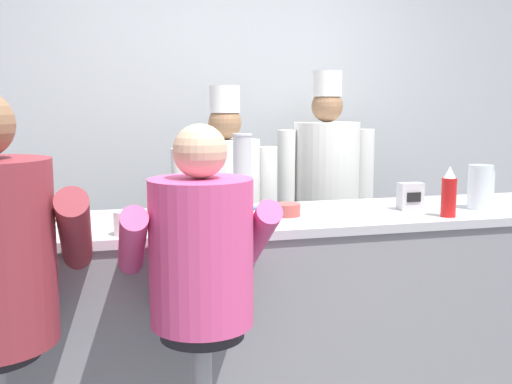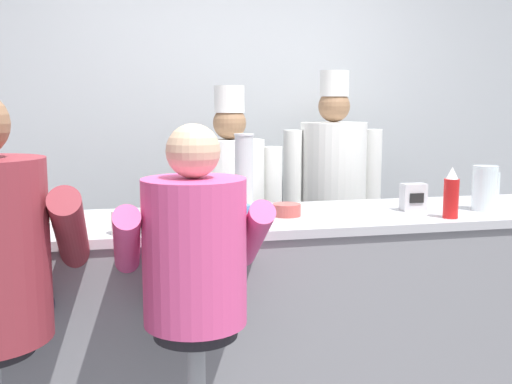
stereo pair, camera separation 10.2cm
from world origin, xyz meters
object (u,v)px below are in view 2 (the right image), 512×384
cup_stack_steel (244,171)px  cook_in_whites_near (230,211)px  cereal_bowl (287,210)px  coffee_mug_white (124,222)px  ketchup_bottle_red (451,194)px  diner_seated_pink (194,263)px  napkin_dispenser_chrome (413,197)px  cook_in_whites_far (333,191)px  water_pitcher_clear (485,188)px  coffee_mug_blue (242,215)px  breakfast_plate (61,220)px

cup_stack_steel → cook_in_whites_near: cook_in_whites_near is taller
cereal_bowl → coffee_mug_white: (-0.75, -0.24, 0.02)m
ketchup_bottle_red → cup_stack_steel: cup_stack_steel is taller
diner_seated_pink → ketchup_bottle_red: bearing=15.7°
napkin_dispenser_chrome → diner_seated_pink: 1.31m
cup_stack_steel → cook_in_whites_far: bearing=45.1°
ketchup_bottle_red → cook_in_whites_far: (-0.13, 1.23, -0.15)m
napkin_dispenser_chrome → cook_in_whites_near: cook_in_whites_near is taller
water_pitcher_clear → cook_in_whites_far: (-0.40, 1.08, -0.15)m
ketchup_bottle_red → cup_stack_steel: 1.00m
water_pitcher_clear → cereal_bowl: bearing=176.1°
napkin_dispenser_chrome → ketchup_bottle_red: bearing=-72.1°
coffee_mug_blue → cup_stack_steel: 0.46m
breakfast_plate → water_pitcher_clear: bearing=-3.8°
water_pitcher_clear → cup_stack_steel: size_ratio=0.59×
coffee_mug_blue → napkin_dispenser_chrome: size_ratio=1.04×
cereal_bowl → breakfast_plate: bearing=176.3°
cup_stack_steel → coffee_mug_blue: bearing=-102.9°
ketchup_bottle_red → water_pitcher_clear: ketchup_bottle_red is taller
water_pitcher_clear → napkin_dispenser_chrome: water_pitcher_clear is taller
water_pitcher_clear → coffee_mug_blue: bearing=-175.3°
cereal_bowl → napkin_dispenser_chrome: size_ratio=1.00×
water_pitcher_clear → cook_in_whites_near: cook_in_whites_near is taller
ketchup_bottle_red → breakfast_plate: size_ratio=1.05×
cook_in_whites_far → water_pitcher_clear: bearing=-69.6°
cereal_bowl → coffee_mug_white: bearing=-162.1°
water_pitcher_clear → coffee_mug_white: 1.77m
water_pitcher_clear → coffee_mug_blue: size_ratio=1.59×
ketchup_bottle_red → coffee_mug_blue: (-0.98, 0.05, -0.07)m
coffee_mug_blue → cup_stack_steel: size_ratio=0.37×
water_pitcher_clear → cup_stack_steel: bearing=164.5°
breakfast_plate → cereal_bowl: (1.03, -0.07, 0.02)m
ketchup_bottle_red → diner_seated_pink: diner_seated_pink is taller
cook_in_whites_far → cereal_bowl: bearing=-120.8°
ketchup_bottle_red → coffee_mug_blue: ketchup_bottle_red is taller
coffee_mug_white → cook_in_whites_far: bearing=42.8°
cereal_bowl → napkin_dispenser_chrome: napkin_dispenser_chrome is taller
diner_seated_pink → cereal_bowl: bearing=48.0°
ketchup_bottle_red → napkin_dispenser_chrome: ketchup_bottle_red is taller
water_pitcher_clear → diner_seated_pink: size_ratio=0.16×
coffee_mug_white → breakfast_plate: bearing=131.5°
coffee_mug_white → coffee_mug_blue: 0.51m
cook_in_whites_far → breakfast_plate: bearing=-149.9°
cereal_bowl → diner_seated_pink: 0.77m
coffee_mug_blue → water_pitcher_clear: bearing=4.7°
cook_in_whites_far → diner_seated_pink: bearing=-125.2°
coffee_mug_white → cup_stack_steel: 0.79m
ketchup_bottle_red → coffee_mug_white: ketchup_bottle_red is taller
cup_stack_steel → diner_seated_pink: 0.93m
cereal_bowl → ketchup_bottle_red: bearing=-16.8°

